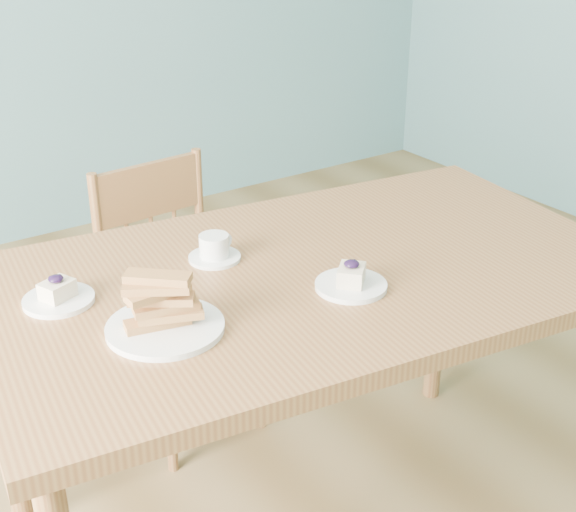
% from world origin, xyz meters
% --- Properties ---
extents(room, '(5.01, 5.01, 2.71)m').
position_xyz_m(room, '(0.00, 0.00, 1.35)').
color(room, olive).
rests_on(room, ground).
extents(dining_table, '(1.54, 1.00, 0.77)m').
position_xyz_m(dining_table, '(0.14, 0.23, 0.70)').
color(dining_table, brown).
rests_on(dining_table, ground).
extents(dining_chair, '(0.40, 0.39, 0.82)m').
position_xyz_m(dining_chair, '(0.10, 0.85, 0.42)').
color(dining_chair, brown).
rests_on(dining_chair, ground).
extents(cheesecake_plate_near, '(0.15, 0.15, 0.06)m').
position_xyz_m(cheesecake_plate_near, '(0.15, 0.11, 0.79)').
color(cheesecake_plate_near, white).
rests_on(cheesecake_plate_near, dining_table).
extents(cheesecake_plate_far, '(0.15, 0.15, 0.06)m').
position_xyz_m(cheesecake_plate_far, '(-0.38, 0.40, 0.79)').
color(cheesecake_plate_far, white).
rests_on(cheesecake_plate_far, dining_table).
extents(coffee_cup, '(0.12, 0.12, 0.06)m').
position_xyz_m(coffee_cup, '(-0.01, 0.39, 0.80)').
color(coffee_cup, white).
rests_on(coffee_cup, dining_table).
extents(biscotti_plate, '(0.23, 0.23, 0.12)m').
position_xyz_m(biscotti_plate, '(-0.25, 0.17, 0.81)').
color(biscotti_plate, white).
rests_on(biscotti_plate, dining_table).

